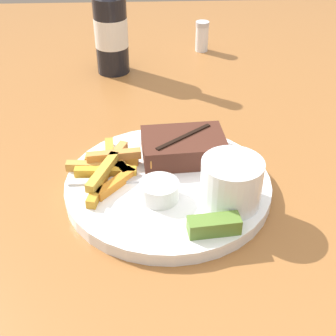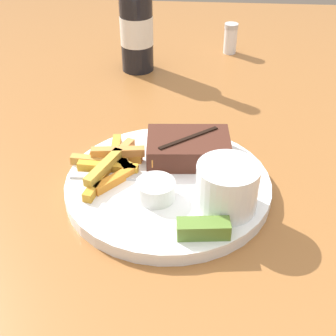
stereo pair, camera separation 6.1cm
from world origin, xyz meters
name	(u,v)px [view 2 (the right image)]	position (x,y,z in m)	size (l,w,h in m)	color
dining_table	(168,218)	(0.00, 0.00, 0.68)	(1.60, 1.75, 0.73)	#935B2D
dinner_plate	(168,185)	(0.00, 0.00, 0.74)	(0.28, 0.28, 0.02)	white
steak_portion	(188,148)	(0.02, 0.06, 0.76)	(0.12, 0.09, 0.03)	#472319
fries_pile	(114,162)	(-0.08, 0.02, 0.76)	(0.13, 0.15, 0.02)	orange
coleslaw_cup	(227,185)	(0.08, -0.05, 0.78)	(0.08, 0.08, 0.06)	white
dipping_sauce_cup	(156,189)	(-0.01, -0.04, 0.76)	(0.05, 0.05, 0.02)	silver
pickle_spear	(203,229)	(0.05, -0.10, 0.76)	(0.06, 0.03, 0.02)	#567A2D
fork_utensil	(115,178)	(-0.07, 0.00, 0.75)	(0.13, 0.02, 0.00)	#B7B7BC
beer_bottle	(137,28)	(-0.09, 0.40, 0.82)	(0.07, 0.07, 0.24)	black
salt_shaker	(230,38)	(0.10, 0.50, 0.76)	(0.03, 0.03, 0.07)	white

